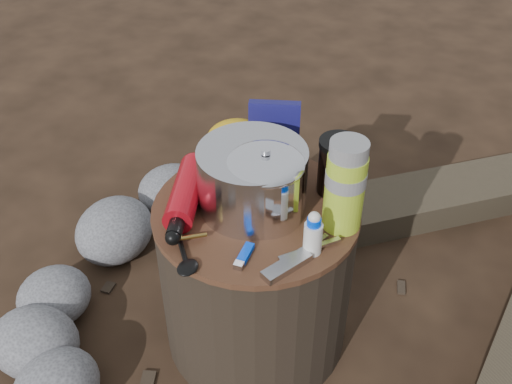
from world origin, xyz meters
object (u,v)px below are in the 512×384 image
at_px(camping_pot, 265,185).
at_px(travel_mug, 338,166).
at_px(thermos, 345,186).
at_px(fuel_bottle, 186,193).
at_px(stump, 256,275).

relative_size(camping_pot, travel_mug, 1.24).
bearing_deg(travel_mug, thermos, -67.43).
bearing_deg(thermos, camping_pot, -167.83).
bearing_deg(fuel_bottle, camping_pot, -6.46).
bearing_deg(thermos, stump, -172.79).
relative_size(camping_pot, thermos, 0.79).
relative_size(thermos, travel_mug, 1.57).
xyz_separation_m(fuel_bottle, travel_mug, (0.30, 0.18, 0.03)).
xyz_separation_m(fuel_bottle, thermos, (0.34, 0.07, 0.07)).
distance_m(fuel_bottle, thermos, 0.36).
bearing_deg(travel_mug, stump, -136.51).
relative_size(camping_pot, fuel_bottle, 0.61).
xyz_separation_m(thermos, travel_mug, (-0.05, 0.11, -0.04)).
xyz_separation_m(stump, thermos, (0.19, 0.02, 0.32)).
height_order(camping_pot, thermos, thermos).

